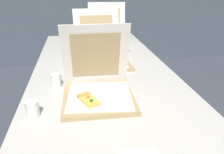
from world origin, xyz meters
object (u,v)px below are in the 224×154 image
pizza_box_front (98,88)px  cup_white_near_center (56,80)px  pizza_box_middle (102,55)px  cup_white_near_left (32,109)px  pizza_box_back (107,40)px  cup_white_far (71,52)px  table (104,82)px

pizza_box_front → cup_white_near_center: pizza_box_front is taller
pizza_box_middle → cup_white_near_left: size_ratio=6.39×
cup_white_near_center → cup_white_near_left: same height
pizza_box_back → cup_white_far: bearing=-133.0°
pizza_box_middle → pizza_box_back: pizza_box_back is taller
cup_white_far → cup_white_near_left: 0.80m
pizza_box_back → pizza_box_middle: bearing=-97.1°
table → pizza_box_middle: (0.02, 0.24, 0.10)m
pizza_box_back → cup_white_near_left: pizza_box_back is taller
pizza_box_front → cup_white_near_left: (-0.29, -0.12, -0.02)m
pizza_box_front → cup_white_far: bearing=102.8°
pizza_box_front → cup_white_far: (-0.13, 0.67, -0.02)m
pizza_box_back → cup_white_near_left: bearing=-108.1°
table → pizza_box_back: (0.12, 0.67, 0.10)m
table → cup_white_far: 0.45m
pizza_box_middle → cup_white_near_center: 0.45m
table → cup_white_near_left: 0.54m
table → cup_white_near_left: cup_white_near_left is taller
table → pizza_box_middle: bearing=86.3°
pizza_box_back → cup_white_near_left: size_ratio=6.21×
cup_white_near_center → pizza_box_back: bearing=63.1°
pizza_box_back → cup_white_far: size_ratio=6.21×
table → cup_white_near_left: bearing=-132.5°
table → pizza_box_front: pizza_box_front is taller
pizza_box_middle → cup_white_far: 0.27m
cup_white_near_center → cup_white_near_left: 0.30m
cup_white_near_center → table: bearing=21.5°
pizza_box_back → cup_white_far: 0.42m
cup_white_far → pizza_box_front: bearing=-78.6°
cup_white_far → cup_white_near_left: bearing=-101.3°
table → cup_white_near_center: bearing=-158.5°
pizza_box_back → pizza_box_front: bearing=-95.1°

